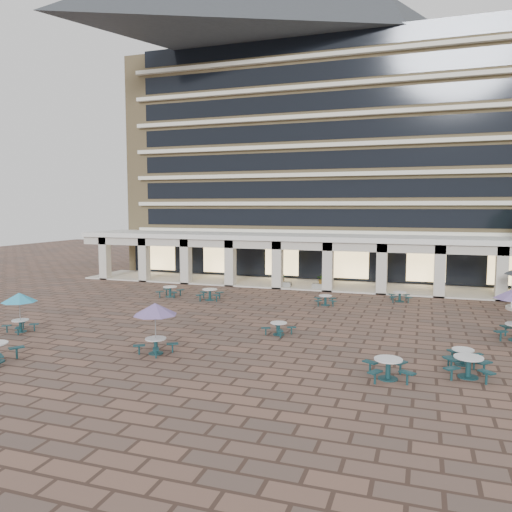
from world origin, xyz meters
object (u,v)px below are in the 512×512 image
(picnic_table_2, at_px, (388,367))
(picnic_table_3, at_px, (468,365))
(planter_left, at_px, (282,283))
(planter_right, at_px, (321,283))

(picnic_table_2, bearing_deg, picnic_table_3, 7.70)
(picnic_table_2, xyz_separation_m, planter_left, (-10.00, 20.28, -0.06))
(planter_left, distance_m, planter_right, 3.32)
(picnic_table_3, bearing_deg, planter_left, 126.49)
(picnic_table_3, distance_m, planter_left, 23.07)
(picnic_table_3, bearing_deg, picnic_table_2, -155.70)
(picnic_table_2, height_order, planter_right, planter_right)
(picnic_table_2, xyz_separation_m, planter_right, (-6.68, 20.28, 0.04))
(picnic_table_2, distance_m, picnic_table_3, 3.26)
(picnic_table_3, bearing_deg, planter_right, 119.12)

